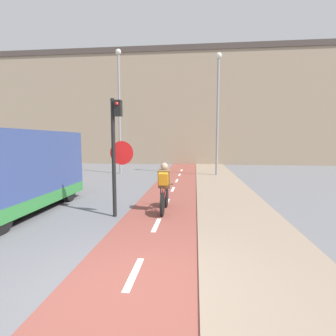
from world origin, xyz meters
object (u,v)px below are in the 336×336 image
Objects in this scene: street_lamp_far at (119,100)px; van at (10,173)px; traffic_light_pole at (116,145)px; street_lamp_sidewalk at (218,103)px; cyclist_near at (164,189)px.

van is at bearing -93.43° from street_lamp_far.
traffic_light_pole is 0.42× the size of street_lamp_far.
street_lamp_sidewalk is 9.63m from cyclist_near.
traffic_light_pole is at bearing -111.11° from street_lamp_sidewalk.
street_lamp_sidewalk is at bearing -4.18° from street_lamp_far.
cyclist_near is 4.65m from van.
street_lamp_sidewalk is 1.42× the size of van.
cyclist_near is at bearing 7.78° from van.
street_lamp_sidewalk is at bearing 68.89° from traffic_light_pole.
street_lamp_far is 1.53× the size of van.
street_lamp_far is 6.29m from street_lamp_sidewalk.
van is at bearing -126.65° from street_lamp_sidewalk.
traffic_light_pole is 10.40m from street_lamp_far.
traffic_light_pole is at bearing -153.91° from cyclist_near.
van is (-4.58, -0.63, 0.51)m from cyclist_near.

